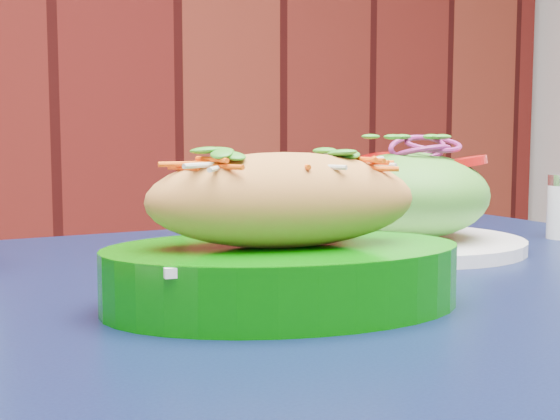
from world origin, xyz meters
TOP-DOWN VIEW (x-y plane):
  - cafe_table at (0.11, 1.16)m, footprint 0.87×0.87m
  - banh_mi_basket at (-0.01, 1.15)m, footprint 0.28×0.23m
  - salad_plate at (0.23, 1.29)m, footprint 0.23×0.23m

SIDE VIEW (x-z plane):
  - cafe_table at x=0.11m, z-range 0.29..1.04m
  - banh_mi_basket at x=-0.01m, z-range 0.74..0.85m
  - salad_plate at x=0.23m, z-range 0.74..0.85m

